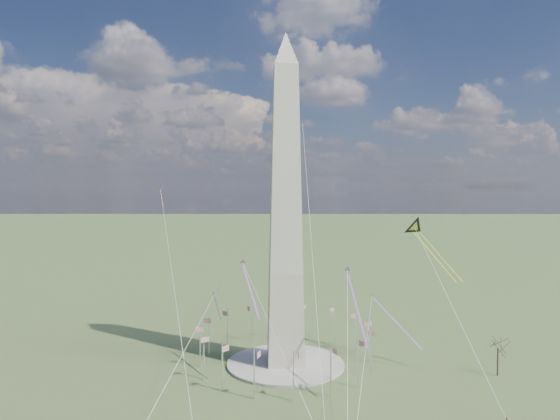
{
  "coord_description": "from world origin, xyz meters",
  "views": [
    {
      "loc": [
        -11.58,
        -150.28,
        54.72
      ],
      "look_at": [
        -1.71,
        0.0,
        47.66
      ],
      "focal_mm": 32.0,
      "sensor_mm": 36.0,
      "label": 1
    }
  ],
  "objects": [
    {
      "name": "plaza",
      "position": [
        0.0,
        0.0,
        0.4
      ],
      "size": [
        36.0,
        36.0,
        0.8
      ],
      "primitive_type": "cylinder",
      "color": "#9F9B92",
      "rests_on": "ground"
    },
    {
      "name": "kite_small_white",
      "position": [
        9.53,
        39.56,
        77.97
      ],
      "size": [
        1.37,
        1.96,
        4.08
      ],
      "rotation": [
        0.0,
        0.0,
        2.39
      ],
      "color": "silver",
      "rests_on": "ground"
    },
    {
      "name": "tree_near",
      "position": [
        60.64,
        -12.76,
        8.73
      ],
      "size": [
        7.0,
        7.0,
        12.25
      ],
      "color": "#402C27",
      "rests_on": "ground"
    },
    {
      "name": "kite_streamer_right",
      "position": [
        33.78,
        5.36,
        13.84
      ],
      "size": [
        12.57,
        17.87,
        14.21
      ],
      "rotation": [
        0.0,
        0.0,
        3.73
      ],
      "color": "red",
      "rests_on": "ground"
    },
    {
      "name": "kite_streamer_mid",
      "position": [
        -11.41,
        -7.97,
        27.4
      ],
      "size": [
        5.88,
        19.41,
        13.54
      ],
      "rotation": [
        0.0,
        0.0,
        3.38
      ],
      "color": "red",
      "rests_on": "ground"
    },
    {
      "name": "kite_diamond_purple",
      "position": [
        -21.2,
        4.76,
        21.23
      ],
      "size": [
        2.54,
        3.7,
        10.89
      ],
      "rotation": [
        0.0,
        0.0,
        2.42
      ],
      "color": "navy",
      "rests_on": "ground"
    },
    {
      "name": "flagpole_ring",
      "position": [
        -0.0,
        -0.0,
        7.27
      ],
      "size": [
        54.4,
        54.4,
        13.0
      ],
      "color": "white",
      "rests_on": "ground"
    },
    {
      "name": "kite_streamer_left",
      "position": [
        17.55,
        -15.89,
        25.22
      ],
      "size": [
        2.25,
        23.99,
        16.48
      ],
      "rotation": [
        0.0,
        0.0,
        3.16
      ],
      "color": "red",
      "rests_on": "ground"
    },
    {
      "name": "kite_delta_black",
      "position": [
        41.53,
        2.47,
        41.09
      ],
      "size": [
        12.78,
        21.56,
        17.72
      ],
      "rotation": [
        0.0,
        0.0,
        3.52
      ],
      "color": "black",
      "rests_on": "ground"
    },
    {
      "name": "kite_small_red",
      "position": [
        -44.12,
        39.43,
        53.29
      ],
      "size": [
        1.33,
        2.07,
        4.55
      ],
      "rotation": [
        0.0,
        0.0,
        2.64
      ],
      "color": "#ED3D1B",
      "rests_on": "ground"
    },
    {
      "name": "washington_monument",
      "position": [
        0.0,
        0.0,
        47.95
      ],
      "size": [
        15.56,
        15.56,
        100.0
      ],
      "color": "beige",
      "rests_on": "plaza"
    },
    {
      "name": "ground",
      "position": [
        0.0,
        0.0,
        0.0
      ],
      "size": [
        2000.0,
        2000.0,
        0.0
      ],
      "primitive_type": "plane",
      "color": "#3E5128",
      "rests_on": "ground"
    }
  ]
}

